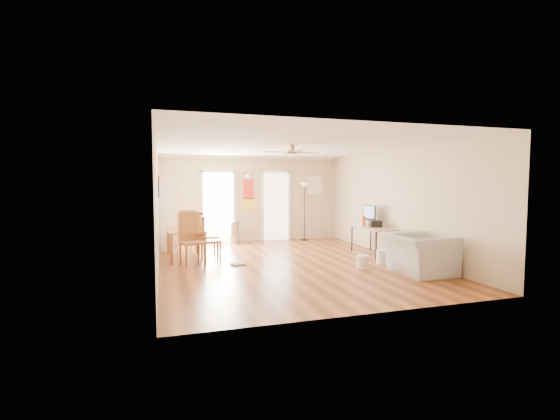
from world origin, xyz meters
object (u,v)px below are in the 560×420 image
object	(u,v)px
wastebasket_b	(363,262)
printer	(375,224)
bookshelf	(166,216)
armchair	(419,254)
dining_chair_right_a	(208,234)
computer_desk	(373,241)
wastebasket_a	(383,257)
trash_can	(234,232)
torchiere_lamp	(305,211)
dining_table	(185,244)
dining_chair_far	(186,230)
dining_chair_near	(192,240)
dining_chair_right_b	(211,239)

from	to	relation	value
wastebasket_b	printer	bearing A→B (deg)	51.08
bookshelf	armchair	size ratio (longest dim) A/B	1.49
dining_chair_right_a	computer_desk	world-z (taller)	dining_chair_right_a
computer_desk	wastebasket_a	xyz separation A→B (m)	(-0.39, -1.05, -0.19)
trash_can	printer	size ratio (longest dim) A/B	2.04
torchiere_lamp	wastebasket_b	size ratio (longest dim) A/B	6.53
dining_table	trash_can	distance (m)	2.52
computer_desk	dining_chair_far	bearing A→B (deg)	156.44
dining_table	dining_chair_far	bearing A→B (deg)	85.49
wastebasket_b	dining_chair_far	bearing A→B (deg)	135.95
torchiere_lamp	armchair	size ratio (longest dim) A/B	1.51
wastebasket_a	armchair	world-z (taller)	armchair
torchiere_lamp	printer	size ratio (longest dim) A/B	5.62
dining_chair_near	printer	world-z (taller)	dining_chair_near
wastebasket_a	armchair	distance (m)	1.10
dining_chair_near	computer_desk	size ratio (longest dim) A/B	0.89
torchiere_lamp	printer	distance (m)	2.90
dining_chair_far	wastebasket_b	size ratio (longest dim) A/B	3.88
trash_can	computer_desk	xyz separation A→B (m)	(3.00, -2.82, 0.01)
trash_can	armchair	xyz separation A→B (m)	(2.77, -4.93, 0.06)
dining_chair_right_b	dining_chair_right_a	bearing A→B (deg)	-2.13
dining_table	computer_desk	size ratio (longest dim) A/B	1.10
wastebasket_b	dining_chair_right_b	bearing A→B (deg)	149.02
trash_can	dining_table	bearing A→B (deg)	-127.42
dining_chair_far	torchiere_lamp	size ratio (longest dim) A/B	0.59
dining_table	printer	world-z (taller)	printer
dining_chair_near	printer	xyz separation A→B (m)	(4.50, 0.05, 0.20)
computer_desk	armchair	distance (m)	2.12
dining_chair_right_a	trash_can	xyz separation A→B (m)	(0.98, 1.87, -0.21)
dining_chair_far	wastebasket_b	distance (m)	4.74
dining_chair_far	printer	xyz separation A→B (m)	(4.51, -1.91, 0.23)
dining_chair_right_b	torchiere_lamp	size ratio (longest dim) A/B	0.56
dining_table	dining_chair_far	xyz separation A→B (m)	(0.09, 1.12, 0.19)
dining_chair_near	armchair	size ratio (longest dim) A/B	0.95
dining_chair_far	printer	bearing A→B (deg)	147.80
dining_chair_far	printer	world-z (taller)	dining_chair_far
armchair	computer_desk	bearing A→B (deg)	-5.57
printer	armchair	bearing A→B (deg)	-80.08
dining_chair_right_a	printer	size ratio (longest dim) A/B	3.36
computer_desk	wastebasket_a	world-z (taller)	computer_desk
wastebasket_a	dining_chair_right_b	bearing A→B (deg)	157.86
dining_table	trash_can	world-z (taller)	dining_table
dining_table	wastebasket_b	size ratio (longest dim) A/B	5.09
dining_chair_far	trash_can	bearing A→B (deg)	-157.80
computer_desk	wastebasket_b	distance (m)	1.72
dining_chair_right_a	dining_chair_far	distance (m)	1.08
bookshelf	dining_chair_right_a	xyz separation A→B (m)	(0.95, -1.35, -0.35)
dining_chair_right_a	trash_can	bearing A→B (deg)	-32.55
dining_chair_right_a	wastebasket_b	xyz separation A→B (m)	(2.93, -2.30, -0.40)
dining_chair_right_a	dining_chair_near	xyz separation A→B (m)	(-0.45, -0.97, 0.03)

